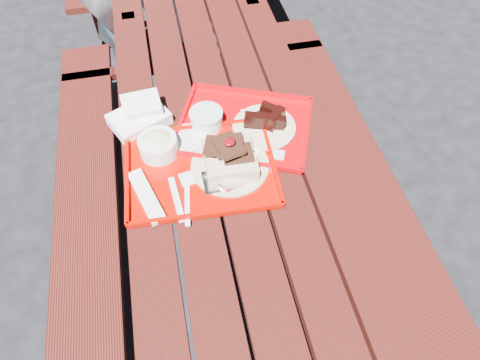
# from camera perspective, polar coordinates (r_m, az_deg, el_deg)

# --- Properties ---
(ground) EXTENTS (60.00, 60.00, 0.00)m
(ground) POSITION_cam_1_polar(r_m,az_deg,el_deg) (2.11, -0.87, -10.24)
(ground) COLOR black
(ground) RESTS_ON ground
(picnic_table_near) EXTENTS (1.41, 2.40, 0.75)m
(picnic_table_near) POSITION_cam_1_polar(r_m,az_deg,el_deg) (1.63, -1.11, -1.37)
(picnic_table_near) COLOR #48160D
(picnic_table_near) RESTS_ON ground
(near_tray) EXTENTS (0.52, 0.43, 0.16)m
(near_tray) POSITION_cam_1_polar(r_m,az_deg,el_deg) (1.44, -5.44, 2.73)
(near_tray) COLOR #B80900
(near_tray) RESTS_ON picnic_table_near
(far_tray) EXTENTS (0.57, 0.51, 0.08)m
(far_tray) POSITION_cam_1_polar(r_m,az_deg,el_deg) (1.56, 0.24, 7.30)
(far_tray) COLOR #BE0006
(far_tray) RESTS_ON picnic_table_near
(white_cloth) EXTENTS (0.24, 0.22, 0.08)m
(white_cloth) POSITION_cam_1_polar(r_m,az_deg,el_deg) (1.62, -13.21, 8.43)
(white_cloth) COLOR white
(white_cloth) RESTS_ON picnic_table_near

